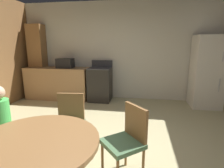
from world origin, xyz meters
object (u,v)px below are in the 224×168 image
(chair_north, at_px, (69,121))
(person_child, at_px, (2,127))
(microwave, at_px, (65,63))
(refrigerator, at_px, (207,72))
(dining_table, at_px, (36,158))
(chair_northeast, at_px, (127,138))
(oven_range, at_px, (100,84))

(chair_north, relative_size, person_child, 0.80)
(chair_north, xyz_separation_m, person_child, (-0.65, -0.47, 0.08))
(microwave, bearing_deg, person_child, -80.91)
(refrigerator, bearing_deg, dining_table, -125.75)
(chair_northeast, xyz_separation_m, person_child, (-1.49, -0.13, 0.08))
(microwave, bearing_deg, dining_table, -70.54)
(microwave, height_order, chair_northeast, microwave)
(oven_range, distance_m, refrigerator, 2.74)
(dining_table, distance_m, chair_north, 0.97)
(dining_table, distance_m, person_child, 0.90)
(chair_north, bearing_deg, refrigerator, 128.05)
(oven_range, height_order, microwave, microwave)
(oven_range, xyz_separation_m, person_child, (-0.52, -2.99, 0.11))
(oven_range, relative_size, refrigerator, 0.62)
(oven_range, distance_m, dining_table, 3.50)
(microwave, height_order, chair_north, microwave)
(refrigerator, distance_m, chair_north, 3.58)
(oven_range, xyz_separation_m, dining_table, (0.24, -3.49, 0.13))
(dining_table, height_order, person_child, person_child)
(oven_range, height_order, refrigerator, refrigerator)
(oven_range, distance_m, person_child, 3.04)
(microwave, bearing_deg, refrigerator, -0.78)
(chair_northeast, bearing_deg, oven_range, -111.10)
(refrigerator, xyz_separation_m, microwave, (-3.70, 0.05, 0.15))
(refrigerator, distance_m, dining_table, 4.24)
(refrigerator, relative_size, chair_northeast, 2.02)
(refrigerator, relative_size, microwave, 4.00)
(person_child, bearing_deg, dining_table, 0.00)
(microwave, distance_m, dining_table, 3.72)
(dining_table, bearing_deg, refrigerator, 54.25)
(dining_table, bearing_deg, chair_northeast, 39.99)
(oven_range, distance_m, chair_northeast, 3.03)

